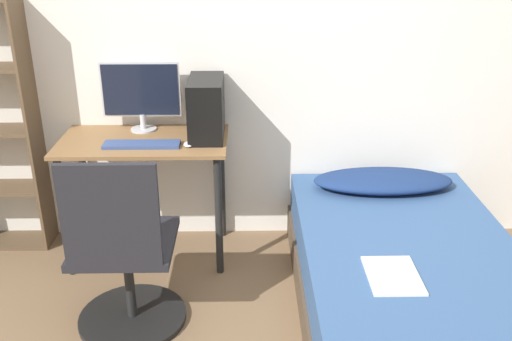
{
  "coord_description": "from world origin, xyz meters",
  "views": [
    {
      "loc": [
        0.07,
        -2.0,
        1.92
      ],
      "look_at": [
        0.12,
        0.75,
        0.75
      ],
      "focal_mm": 40.0,
      "sensor_mm": 36.0,
      "label": 1
    }
  ],
  "objects_px": {
    "office_chair": "(124,265)",
    "bed": "(407,281)",
    "keyboard": "(142,144)",
    "pc_tower": "(206,108)",
    "monitor": "(141,93)"
  },
  "relations": [
    {
      "from": "monitor",
      "to": "keyboard",
      "type": "height_order",
      "value": "monitor"
    },
    {
      "from": "bed",
      "to": "pc_tower",
      "type": "height_order",
      "value": "pc_tower"
    },
    {
      "from": "office_chair",
      "to": "bed",
      "type": "xyz_separation_m",
      "value": [
        1.45,
        0.08,
        -0.17
      ]
    },
    {
      "from": "bed",
      "to": "keyboard",
      "type": "relative_size",
      "value": 4.32
    },
    {
      "from": "bed",
      "to": "pc_tower",
      "type": "xyz_separation_m",
      "value": [
        -1.07,
        0.72,
        0.73
      ]
    },
    {
      "from": "monitor",
      "to": "keyboard",
      "type": "xyz_separation_m",
      "value": [
        0.04,
        -0.29,
        -0.23
      ]
    },
    {
      "from": "office_chair",
      "to": "pc_tower",
      "type": "height_order",
      "value": "pc_tower"
    },
    {
      "from": "bed",
      "to": "pc_tower",
      "type": "relative_size",
      "value": 4.71
    },
    {
      "from": "office_chair",
      "to": "keyboard",
      "type": "relative_size",
      "value": 2.28
    },
    {
      "from": "keyboard",
      "to": "monitor",
      "type": "bearing_deg",
      "value": 97.11
    },
    {
      "from": "monitor",
      "to": "pc_tower",
      "type": "height_order",
      "value": "monitor"
    },
    {
      "from": "office_chair",
      "to": "monitor",
      "type": "bearing_deg",
      "value": 91.48
    },
    {
      "from": "office_chair",
      "to": "monitor",
      "type": "height_order",
      "value": "monitor"
    },
    {
      "from": "keyboard",
      "to": "pc_tower",
      "type": "bearing_deg",
      "value": 24.67
    },
    {
      "from": "keyboard",
      "to": "office_chair",
      "type": "bearing_deg",
      "value": -91.11
    }
  ]
}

